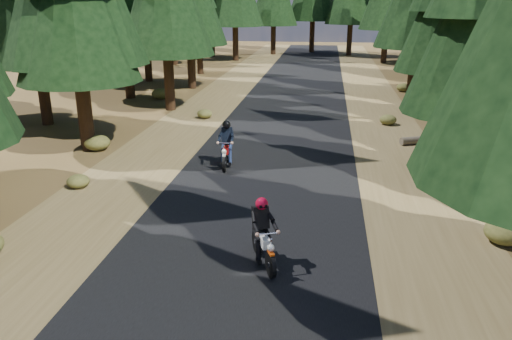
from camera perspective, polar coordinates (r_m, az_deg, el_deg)
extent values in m
plane|color=#463519|center=(12.90, -0.94, -6.78)|extent=(120.00, 120.00, 0.00)
cube|color=black|center=(17.49, 1.60, 0.29)|extent=(6.00, 100.00, 0.01)
cube|color=brown|center=(18.55, -12.66, 0.91)|extent=(3.20, 100.00, 0.01)
cube|color=brown|center=(17.62, 16.64, -0.40)|extent=(3.20, 100.00, 0.01)
cylinder|color=black|center=(20.07, -19.27, 9.51)|extent=(0.51, 0.51, 5.34)
cylinder|color=black|center=(16.84, 22.52, 6.06)|extent=(0.48, 0.48, 4.52)
cone|color=black|center=(16.51, 23.78, 15.63)|extent=(3.84, 3.84, 5.65)
cylinder|color=black|center=(20.90, -19.58, 11.32)|extent=(0.56, 0.56, 6.43)
cylinder|color=black|center=(20.12, 27.03, 9.26)|extent=(0.53, 0.53, 5.84)
cylinder|color=black|center=(25.18, -23.47, 10.99)|extent=(0.52, 0.52, 5.56)
cylinder|color=black|center=(26.80, -10.05, 12.79)|extent=(0.53, 0.53, 5.72)
cylinder|color=black|center=(26.27, 19.61, 10.55)|extent=(0.48, 0.48, 4.51)
cone|color=black|center=(26.06, 20.31, 16.67)|extent=(3.83, 3.83, 5.64)
cylinder|color=black|center=(30.70, -14.61, 13.83)|extent=(0.55, 0.55, 6.37)
cylinder|color=black|center=(29.67, 25.61, 12.57)|extent=(0.56, 0.56, 6.47)
cylinder|color=black|center=(33.53, -7.48, 14.02)|extent=(0.53, 0.53, 5.64)
cylinder|color=black|center=(31.74, 17.73, 13.22)|extent=(0.53, 0.53, 5.83)
cylinder|color=black|center=(37.06, -12.40, 14.06)|extent=(0.52, 0.52, 5.45)
cylinder|color=black|center=(37.07, 23.73, 12.29)|extent=(0.48, 0.48, 4.61)
cone|color=black|center=(36.92, 24.34, 16.71)|extent=(3.92, 3.92, 5.77)
cylinder|color=black|center=(40.33, -6.47, 13.99)|extent=(0.48, 0.48, 4.42)
cone|color=black|center=(40.19, -6.63, 17.91)|extent=(3.76, 3.76, 5.52)
cylinder|color=black|center=(40.51, 17.83, 14.21)|extent=(0.53, 0.53, 5.76)
cylinder|color=black|center=(46.41, -9.37, 14.70)|extent=(0.49, 0.49, 4.75)
cone|color=black|center=(46.30, -9.57, 18.36)|extent=(4.04, 4.04, 5.93)
cylinder|color=black|center=(45.06, 23.12, 13.95)|extent=(0.53, 0.53, 5.66)
cylinder|color=black|center=(36.69, -16.36, 14.45)|extent=(0.56, 0.56, 6.40)
cylinder|color=black|center=(39.19, 25.31, 13.39)|extent=(0.54, 0.54, 6.00)
cylinder|color=black|center=(49.33, -2.38, 16.12)|extent=(0.56, 0.56, 6.40)
cylinder|color=black|center=(48.82, 14.63, 15.29)|extent=(0.54, 0.54, 6.00)
cylinder|color=black|center=(52.86, -5.12, 16.47)|extent=(0.57, 0.57, 6.80)
cylinder|color=black|center=(52.17, 17.69, 15.44)|extent=(0.56, 0.56, 6.40)
cylinder|color=black|center=(54.85, 2.00, 16.20)|extent=(0.54, 0.54, 6.00)
cylinder|color=black|center=(54.57, 10.73, 16.09)|extent=(0.56, 0.56, 6.40)
cylinder|color=black|center=(57.55, 6.48, 16.62)|extent=(0.57, 0.57, 6.80)
cylinder|color=black|center=(49.82, -9.65, 15.45)|extent=(0.52, 0.52, 5.60)
cylinder|color=black|center=(48.84, 21.98, 14.56)|extent=(0.54, 0.54, 6.00)
cylinder|color=#4C4233|center=(22.31, 21.48, 3.49)|extent=(4.47, 2.21, 0.32)
ellipsoid|color=#474C1E|center=(30.32, -10.83, 8.57)|extent=(1.06, 1.06, 0.64)
ellipsoid|color=#474C1E|center=(19.81, 19.92, 2.32)|extent=(1.06, 1.06, 0.64)
ellipsoid|color=#474C1E|center=(24.99, -5.89, 6.41)|extent=(0.74, 0.74, 0.45)
ellipsoid|color=#474C1E|center=(33.64, 16.50, 9.03)|extent=(0.87, 0.87, 0.52)
ellipsoid|color=#474C1E|center=(24.35, 14.85, 5.58)|extent=(0.79, 0.79, 0.47)
ellipsoid|color=#474C1E|center=(26.45, 21.33, 6.08)|extent=(1.00, 1.00, 0.60)
ellipsoid|color=#474C1E|center=(16.55, -19.67, -1.22)|extent=(0.69, 0.69, 0.42)
ellipsoid|color=#474C1E|center=(20.43, -17.70, 2.99)|extent=(0.99, 0.99, 0.59)
ellipsoid|color=#474C1E|center=(13.49, 26.55, -6.38)|extent=(0.95, 0.95, 0.57)
cube|color=black|center=(10.82, 0.87, -5.93)|extent=(0.40, 0.33, 0.50)
sphere|color=#A20621|center=(10.68, 0.88, -4.16)|extent=(0.36, 0.36, 0.28)
cube|color=black|center=(17.30, -3.44, 3.84)|extent=(0.38, 0.25, 0.52)
sphere|color=black|center=(17.21, -3.47, 5.07)|extent=(0.31, 0.31, 0.29)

